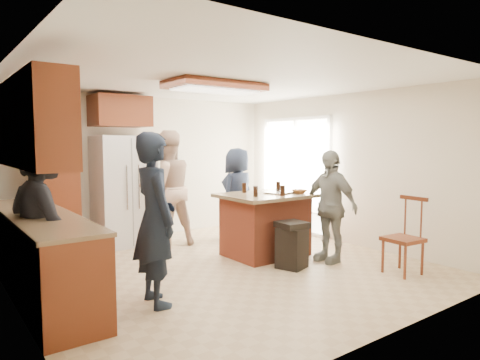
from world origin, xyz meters
TOP-DOWN VIEW (x-y plane):
  - room_shell at (4.37, 1.64)m, footprint 8.00×5.20m
  - person_front_left at (-1.29, -0.60)m, footprint 0.53×0.69m
  - person_behind_left at (-0.01, 1.63)m, footprint 0.96×0.65m
  - person_behind_right at (1.22, 1.36)m, footprint 0.91×0.74m
  - person_side_right at (1.41, -0.58)m, footprint 0.48×0.93m
  - person_counter at (-2.19, 0.21)m, footprint 0.83×1.26m
  - left_cabinetry at (-2.24, 0.40)m, footprint 0.64×3.00m
  - back_wall_units at (-1.33, 2.20)m, footprint 1.80×0.60m
  - refrigerator at (-0.55, 2.12)m, footprint 0.90×0.76m
  - kitchen_island at (0.88, 0.20)m, footprint 1.28×1.03m
  - island_items at (1.11, 0.11)m, footprint 0.93×0.72m
  - trash_bin at (0.75, -0.51)m, footprint 0.43×0.43m
  - spindle_chair at (1.73, -1.56)m, footprint 0.45×0.45m

SIDE VIEW (x-z plane):
  - trash_bin at x=0.75m, z-range 0.00..0.63m
  - spindle_chair at x=1.73m, z-range -0.04..0.95m
  - kitchen_island at x=0.88m, z-range 0.01..0.94m
  - person_side_right at x=1.41m, z-range 0.00..1.59m
  - person_behind_right at x=1.22m, z-range 0.00..1.60m
  - room_shell at x=4.37m, z-range -1.63..3.37m
  - person_counter at x=-2.19m, z-range 0.00..1.79m
  - person_front_left at x=-1.29m, z-range 0.00..1.80m
  - refrigerator at x=-0.55m, z-range 0.00..1.80m
  - person_behind_left at x=-0.01m, z-range 0.00..1.89m
  - left_cabinetry at x=-2.24m, z-range -0.19..2.11m
  - island_items at x=1.11m, z-range 0.89..1.04m
  - back_wall_units at x=-1.33m, z-range 0.15..2.60m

